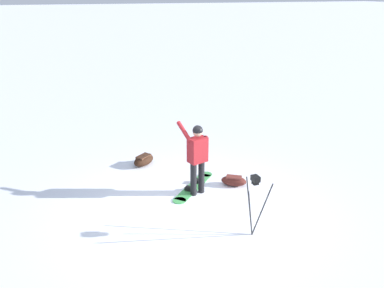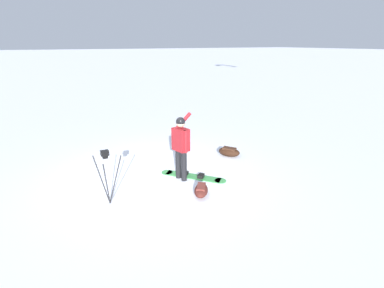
{
  "view_description": "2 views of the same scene",
  "coord_description": "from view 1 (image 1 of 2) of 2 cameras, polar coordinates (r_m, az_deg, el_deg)",
  "views": [
    {
      "loc": [
        -2.63,
        -6.73,
        4.25
      ],
      "look_at": [
        0.45,
        0.94,
        1.05
      ],
      "focal_mm": 36.83,
      "sensor_mm": 36.0,
      "label": 1
    },
    {
      "loc": [
        6.37,
        -2.29,
        3.28
      ],
      "look_at": [
        0.49,
        0.82,
        0.92
      ],
      "focal_mm": 26.83,
      "sensor_mm": 36.0,
      "label": 2
    }
  ],
  "objects": [
    {
      "name": "snowboarder",
      "position": [
        8.55,
        0.78,
        -1.36
      ],
      "size": [
        0.58,
        0.61,
        1.64
      ],
      "color": "black",
      "rests_on": "ground_plane"
    },
    {
      "name": "gear_bag_large",
      "position": [
        9.3,
        6.07,
        -5.29
      ],
      "size": [
        0.66,
        0.59,
        0.23
      ],
      "color": "#4C1E19",
      "rests_on": "ground_plane"
    },
    {
      "name": "snowboard",
      "position": [
        9.22,
        0.24,
        -6.12
      ],
      "size": [
        1.37,
        1.28,
        0.1
      ],
      "color": "#3F994C",
      "rests_on": "ground_plane"
    },
    {
      "name": "ground_plane",
      "position": [
        8.38,
        -0.48,
        -9.29
      ],
      "size": [
        300.0,
        300.0,
        0.0
      ],
      "primitive_type": "plane",
      "color": "white"
    },
    {
      "name": "camera_tripod",
      "position": [
        7.21,
        9.08,
        -6.99
      ],
      "size": [
        0.58,
        0.55,
        1.22
      ],
      "color": "#262628",
      "rests_on": "ground_plane"
    },
    {
      "name": "gear_bag_small",
      "position": [
        10.37,
        -7.01,
        -2.3
      ],
      "size": [
        0.74,
        0.67,
        0.27
      ],
      "color": "black",
      "rests_on": "ground_plane"
    }
  ]
}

